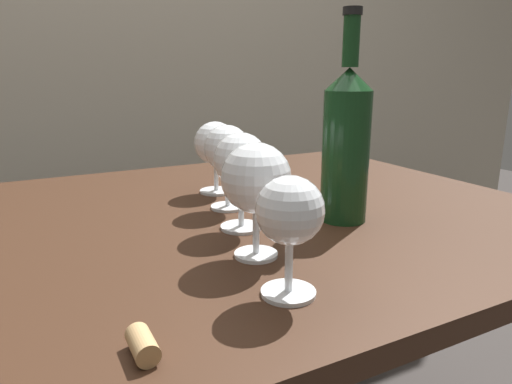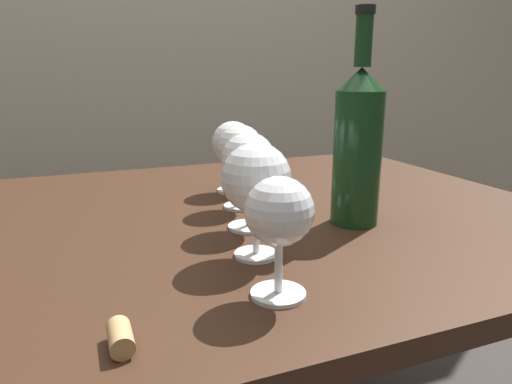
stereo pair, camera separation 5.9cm
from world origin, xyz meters
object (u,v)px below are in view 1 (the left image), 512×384
Objects in this scene: wine_glass_white at (215,144)px; cork at (143,345)px; wine_glass_port at (256,181)px; wine_glass_pinot at (227,150)px; wine_bottle at (346,142)px; wine_glass_rose at (291,214)px; wine_glass_chardonnay at (241,162)px.

cork is at bearing -119.49° from wine_glass_white.
wine_glass_pinot is (0.06, 0.22, 0.00)m from wine_glass_port.
wine_glass_pinot is 0.21m from wine_bottle.
wine_glass_rose is 0.12m from wine_glass_port.
wine_glass_white is 0.43× the size of wine_bottle.
wine_glass_pinot reaches higher than cork.
wine_glass_chardonnay reaches higher than wine_glass_white.
cork is at bearing -141.51° from wine_glass_port.
wine_glass_white reaches higher than cork.
wine_glass_port reaches higher than cork.
cork is (-0.25, -0.37, -0.10)m from wine_glass_pinot.
wine_glass_pinot is 0.12m from wine_glass_white.
wine_glass_white is at bearing 77.31° from wine_glass_rose.
wine_glass_chardonnay reaches higher than wine_glass_rose.
wine_glass_white is (0.05, 0.22, -0.01)m from wine_glass_chardonnay.
wine_glass_rose is 0.20m from cork.
wine_glass_chardonnay is 0.23m from wine_glass_white.
wine_glass_port is at bearing -105.96° from wine_glass_chardonnay.
wine_bottle reaches higher than wine_glass_pinot.
wine_glass_pinot is at bearing 76.39° from wine_glass_chardonnay.
wine_glass_port is 3.66× the size of cork.
wine_glass_white is at bearing 77.28° from wine_glass_pinot.
wine_glass_chardonnay is 0.46× the size of wine_bottle.
wine_glass_rose is 0.29m from wine_bottle.
wine_glass_chardonnay is (0.03, 0.11, 0.00)m from wine_glass_port.
wine_glass_pinot is at bearing 133.76° from wine_bottle.
wine_glass_rose is at bearing 12.42° from cork.
wine_glass_port is 1.02× the size of wine_glass_pinot.
wine_glass_port is 0.11m from wine_glass_chardonnay.
wine_bottle is 7.94× the size of cork.
wine_bottle is at bearing 19.69° from wine_glass_port.
wine_glass_chardonnay is at bearing 49.63° from cork.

